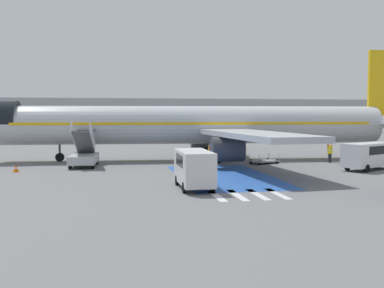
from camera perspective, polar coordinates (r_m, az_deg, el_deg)
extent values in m
plane|color=slate|center=(44.89, -1.41, -2.03)|extent=(600.00, 600.00, 0.00)
cube|color=gold|center=(44.81, 0.37, -2.03)|extent=(81.36, 5.21, 0.01)
cube|color=#2856A8|center=(33.29, 4.15, -4.10)|extent=(6.84, 13.64, 0.01)
cube|color=silver|center=(25.46, 3.15, -6.57)|extent=(0.44, 3.60, 0.01)
cube|color=silver|center=(25.76, 5.77, -6.46)|extent=(0.44, 3.60, 0.01)
cube|color=silver|center=(26.11, 8.31, -6.34)|extent=(0.44, 3.60, 0.01)
cube|color=silver|center=(26.51, 10.79, -6.21)|extent=(0.44, 3.60, 0.01)
cylinder|color=#B7BCC4|center=(44.59, 0.37, 2.43)|extent=(37.67, 6.03, 3.73)
cylinder|color=black|center=(45.96, -22.54, 2.76)|extent=(2.47, 3.90, 3.77)
cube|color=#EAB214|center=(44.58, 0.37, 2.67)|extent=(34.68, 5.92, 0.24)
cube|color=#B7BCC4|center=(36.50, 7.56, 1.20)|extent=(5.80, 17.34, 0.44)
cylinder|color=#38383D|center=(37.75, 4.51, -0.66)|extent=(2.84, 2.25, 2.09)
cube|color=#B7BCC4|center=(53.91, 2.89, 2.08)|extent=(7.79, 17.59, 0.44)
cylinder|color=#38383D|center=(52.15, 1.37, 0.61)|extent=(2.84, 2.25, 2.09)
cube|color=#B7BCC4|center=(54.24, 21.53, 2.62)|extent=(3.72, 6.17, 0.24)
cylinder|color=#38383D|center=(44.97, -16.47, 0.09)|extent=(0.20, 0.20, 2.70)
cylinder|color=black|center=(45.08, -16.44, -1.62)|extent=(0.86, 0.33, 0.84)
cylinder|color=#38383D|center=(41.99, 3.22, -0.05)|extent=(0.24, 0.24, 2.38)
cylinder|color=black|center=(42.09, 3.21, -1.67)|extent=(1.13, 0.67, 1.10)
cylinder|color=#38383D|center=(47.84, 1.99, 0.43)|extent=(0.24, 0.24, 2.38)
cylinder|color=black|center=(47.92, 1.99, -0.99)|extent=(1.13, 0.67, 1.10)
cube|color=#ADB2BA|center=(40.24, -13.56, -1.82)|extent=(2.49, 4.93, 0.70)
cylinder|color=black|center=(42.06, -14.55, -2.07)|extent=(0.26, 0.71, 0.70)
cylinder|color=black|center=(41.84, -12.01, -2.06)|extent=(0.26, 0.71, 0.70)
cylinder|color=black|center=(38.75, -15.22, -2.58)|extent=(0.26, 0.71, 0.70)
cylinder|color=black|center=(38.52, -12.47, -2.57)|extent=(0.26, 0.71, 0.70)
cube|color=#4C4C51|center=(40.13, -13.59, 0.15)|extent=(1.68, 4.23, 2.21)
cube|color=#4C4C51|center=(42.34, -13.25, 1.74)|extent=(1.71, 1.20, 0.12)
cube|color=silver|center=(40.20, -14.70, 0.82)|extent=(0.34, 4.50, 2.91)
cube|color=silver|center=(40.02, -12.51, 0.84)|extent=(0.34, 4.50, 2.91)
cube|color=#38383D|center=(72.77, 2.79, 0.85)|extent=(7.84, 2.63, 0.60)
cube|color=silver|center=(71.92, -0.16, 1.22)|extent=(1.77, 2.40, 1.60)
cube|color=black|center=(71.74, -0.84, 1.47)|extent=(0.07, 2.00, 0.70)
cylinder|color=#B7BCC4|center=(72.79, 3.06, 2.07)|extent=(5.42, 2.57, 2.48)
cylinder|color=gold|center=(72.79, 3.06, 2.07)|extent=(0.39, 2.54, 2.53)
cylinder|color=black|center=(70.86, 0.30, 0.53)|extent=(0.96, 0.30, 0.96)
cylinder|color=black|center=(73.19, -0.07, 0.64)|extent=(0.96, 0.30, 0.96)
cylinder|color=black|center=(71.74, 3.36, 0.57)|extent=(0.96, 0.30, 0.96)
cylinder|color=black|center=(74.04, 2.90, 0.67)|extent=(0.96, 0.30, 0.96)
cylinder|color=black|center=(72.32, 5.02, 0.59)|extent=(0.96, 0.30, 0.96)
cylinder|color=black|center=(74.60, 4.51, 0.69)|extent=(0.96, 0.30, 0.96)
cube|color=silver|center=(27.64, 0.26, -2.95)|extent=(1.83, 4.71, 2.02)
cube|color=black|center=(27.59, 0.26, -2.03)|extent=(1.86, 2.59, 0.73)
cylinder|color=black|center=(29.07, -1.90, -4.63)|extent=(0.20, 0.64, 0.64)
cylinder|color=black|center=(29.35, 1.35, -4.54)|extent=(0.20, 0.64, 0.64)
cylinder|color=black|center=(26.21, -0.97, -5.56)|extent=(0.20, 0.64, 0.64)
cylinder|color=black|center=(26.53, 2.62, -5.45)|extent=(0.20, 0.64, 0.64)
cube|color=silver|center=(39.50, 21.48, -1.26)|extent=(5.39, 3.97, 1.89)
cube|color=black|center=(39.47, 21.49, -0.65)|extent=(3.36, 2.95, 0.68)
cylinder|color=black|center=(37.81, 21.30, -2.91)|extent=(0.66, 0.47, 0.64)
cylinder|color=black|center=(38.72, 19.14, -2.71)|extent=(0.66, 0.47, 0.64)
cylinder|color=black|center=(41.38, 21.57, -2.35)|extent=(0.66, 0.47, 0.64)
cube|color=gray|center=(41.99, 9.14, -2.13)|extent=(2.97, 2.37, 0.12)
cylinder|color=black|center=(43.16, 9.61, -2.05)|extent=(0.41, 0.24, 0.40)
cylinder|color=black|center=(42.22, 10.77, -2.19)|extent=(0.41, 0.24, 0.40)
cylinder|color=black|center=(41.80, 7.49, -2.22)|extent=(0.41, 0.24, 0.40)
cylinder|color=black|center=(40.84, 8.63, -2.38)|extent=(0.41, 0.24, 0.40)
cylinder|color=gray|center=(43.26, 9.72, -1.51)|extent=(0.05, 0.05, 0.55)
cylinder|color=gray|center=(42.25, 10.98, -1.65)|extent=(0.05, 0.05, 0.55)
cylinder|color=gray|center=(41.70, 7.28, -1.69)|extent=(0.05, 0.05, 0.55)
cylinder|color=gray|center=(40.65, 8.52, -1.84)|extent=(0.05, 0.05, 0.55)
cylinder|color=black|center=(40.78, 2.30, -2.01)|extent=(0.14, 0.14, 0.88)
cylinder|color=black|center=(40.94, 2.23, -1.98)|extent=(0.14, 0.14, 0.88)
cube|color=orange|center=(40.79, 2.27, -0.89)|extent=(0.24, 0.43, 0.70)
cube|color=silver|center=(40.79, 2.27, -0.89)|extent=(0.25, 0.44, 0.06)
sphere|color=tan|center=(40.75, 2.27, -0.24)|extent=(0.24, 0.24, 0.24)
cylinder|color=#191E38|center=(44.73, 20.67, -1.72)|extent=(0.14, 0.14, 0.90)
cylinder|color=#191E38|center=(44.77, 20.46, -1.71)|extent=(0.14, 0.14, 0.90)
cube|color=orange|center=(44.68, 20.59, -0.68)|extent=(0.45, 0.45, 0.71)
cube|color=silver|center=(44.68, 20.59, -0.68)|extent=(0.47, 0.47, 0.06)
sphere|color=tan|center=(44.65, 20.61, -0.07)|extent=(0.24, 0.24, 0.24)
cylinder|color=black|center=(45.70, 16.98, -1.52)|extent=(0.14, 0.14, 0.91)
cylinder|color=black|center=(45.58, 17.13, -1.53)|extent=(0.14, 0.14, 0.91)
cube|color=orange|center=(45.57, 17.08, -0.50)|extent=(0.33, 0.47, 0.72)
cube|color=silver|center=(45.57, 17.08, -0.50)|extent=(0.35, 0.48, 0.06)
sphere|color=tan|center=(45.54, 17.09, 0.10)|extent=(0.25, 0.25, 0.25)
cylinder|color=#2D2D33|center=(44.24, 17.00, -1.73)|extent=(0.14, 0.14, 0.85)
cylinder|color=#2D2D33|center=(44.27, 17.21, -1.73)|extent=(0.14, 0.14, 0.85)
cube|color=yellow|center=(44.19, 17.12, -0.75)|extent=(0.47, 0.33, 0.67)
cube|color=silver|center=(44.19, 17.12, -0.75)|extent=(0.48, 0.35, 0.06)
sphere|color=beige|center=(44.15, 17.14, -0.17)|extent=(0.23, 0.23, 0.23)
cone|color=orange|center=(38.10, -21.46, -2.93)|extent=(0.50, 0.50, 0.56)
cylinder|color=white|center=(38.09, -21.46, -2.89)|extent=(0.28, 0.28, 0.07)
cube|color=#9EA3A8|center=(109.83, -7.00, 3.56)|extent=(116.82, 12.00, 8.13)
cube|color=#19232D|center=(103.79, -6.81, 3.77)|extent=(112.15, 0.10, 2.84)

